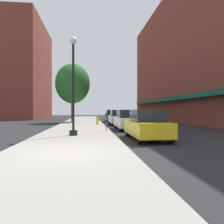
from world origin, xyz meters
name	(u,v)px	position (x,y,z in m)	size (l,w,h in m)	color
ground_plane	(116,124)	(4.00, 18.00, 0.00)	(90.00, 90.00, 0.00)	#232326
sidewalk_slab	(82,123)	(0.00, 19.00, 0.06)	(4.80, 50.00, 0.12)	gray
building_right_brick	(189,57)	(14.99, 22.00, 9.26)	(6.80, 40.00, 18.57)	brown
building_far_background	(29,71)	(-11.01, 37.00, 9.29)	(6.80, 18.00, 18.62)	brown
lamppost	(73,84)	(-0.11, 5.41, 3.20)	(0.48, 0.48, 5.90)	black
fire_hydrant	(97,121)	(1.71, 15.03, 0.52)	(0.33, 0.26, 0.79)	gold
parking_meter_near	(106,120)	(2.05, 7.69, 0.95)	(0.14, 0.09, 1.31)	slate
tree_near	(73,84)	(-1.24, 20.67, 5.03)	(4.43, 4.43, 7.47)	#4C3823
car_yellow	(147,125)	(4.00, 3.96, 0.81)	(1.80, 4.30, 1.66)	black
car_white	(127,120)	(4.00, 10.03, 0.81)	(1.80, 4.30, 1.66)	black
car_silver	(118,118)	(4.00, 15.73, 0.81)	(1.80, 4.30, 1.66)	black
car_blue	(112,116)	(4.00, 21.86, 0.81)	(1.80, 4.30, 1.66)	black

